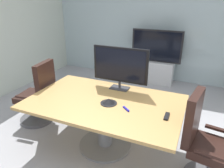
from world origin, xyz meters
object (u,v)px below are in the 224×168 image
at_px(tv_monitor, 120,66).
at_px(office_chair_left, 39,98).
at_px(office_chair_right, 205,147).
at_px(wall_display_unit, 155,65).
at_px(conference_table, 105,112).
at_px(conference_phone, 109,101).
at_px(remote_control, 167,116).

bearing_deg(tv_monitor, office_chair_left, -166.10).
xyz_separation_m(office_chair_left, office_chair_right, (2.60, -0.24, 0.00)).
bearing_deg(wall_display_unit, tv_monitor, -91.03).
xyz_separation_m(conference_table, office_chair_left, (-1.30, 0.14, -0.11)).
xyz_separation_m(conference_table, tv_monitor, (0.03, 0.47, 0.53)).
height_order(office_chair_right, wall_display_unit, wall_display_unit).
height_order(conference_phone, remote_control, conference_phone).
xyz_separation_m(conference_phone, remote_control, (0.76, -0.03, -0.02)).
relative_size(conference_table, remote_control, 12.11).
height_order(wall_display_unit, conference_phone, wall_display_unit).
bearing_deg(tv_monitor, wall_display_unit, 88.97).
bearing_deg(office_chair_left, wall_display_unit, 144.91).
bearing_deg(conference_phone, conference_table, 150.94).
relative_size(office_chair_right, conference_phone, 4.95).
bearing_deg(office_chair_left, remote_control, 76.88).
bearing_deg(remote_control, conference_phone, 176.17).
bearing_deg(tv_monitor, conference_table, -94.06).
bearing_deg(conference_phone, tv_monitor, 95.39).
bearing_deg(wall_display_unit, remote_control, -74.77).
relative_size(tv_monitor, conference_phone, 3.82).
bearing_deg(tv_monitor, conference_phone, -84.61).
xyz_separation_m(office_chair_left, remote_control, (2.15, -0.22, 0.29)).
distance_m(wall_display_unit, conference_phone, 2.81).
relative_size(office_chair_right, wall_display_unit, 0.83).
relative_size(conference_table, wall_display_unit, 1.57).
height_order(office_chair_right, conference_phone, office_chair_right).
relative_size(office_chair_left, tv_monitor, 1.30).
distance_m(conference_table, wall_display_unit, 2.75).
height_order(conference_table, tv_monitor, tv_monitor).
height_order(conference_table, conference_phone, conference_phone).
xyz_separation_m(tv_monitor, remote_control, (0.81, -0.55, -0.35)).
height_order(tv_monitor, conference_phone, tv_monitor).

